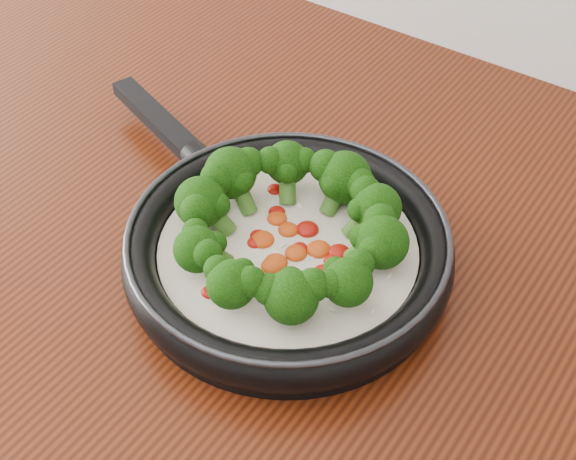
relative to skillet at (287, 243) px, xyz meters
The scene contains 1 object.
skillet is the anchor object (origin of this frame).
Camera 1 is at (0.34, 0.68, 1.42)m, focal length 49.08 mm.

